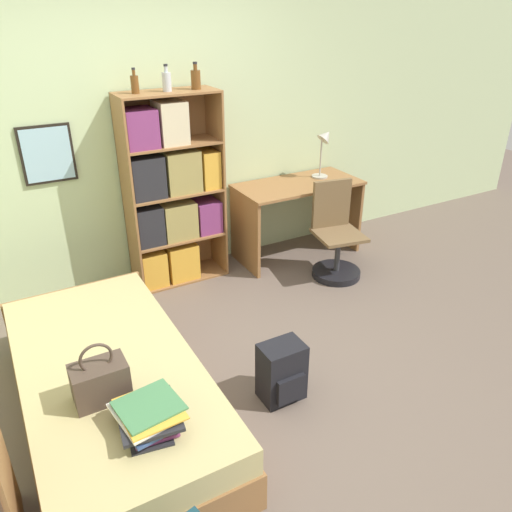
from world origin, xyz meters
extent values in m
plane|color=#66564C|center=(0.00, 0.00, 0.00)|extent=(14.00, 14.00, 0.00)
cube|color=beige|center=(0.00, 1.70, 1.30)|extent=(10.00, 0.06, 2.60)
cube|color=black|center=(-0.68, 1.66, 1.25)|extent=(0.39, 0.02, 0.45)
cube|color=#99C1D6|center=(-0.68, 1.65, 1.25)|extent=(0.35, 0.01, 0.41)
cube|color=olive|center=(-0.75, 0.00, 0.12)|extent=(0.99, 2.03, 0.24)
cube|color=tan|center=(-0.75, 0.00, 0.33)|extent=(0.96, 2.00, 0.17)
cube|color=olive|center=(-0.75, 0.99, 0.21)|extent=(0.99, 0.04, 0.41)
cube|color=#47382D|center=(-0.85, -0.28, 0.52)|extent=(0.29, 0.18, 0.22)
torus|color=#47382D|center=(-0.85, -0.28, 0.68)|extent=(0.17, 0.02, 0.17)
cube|color=#232328|center=(-0.70, -0.59, 0.42)|extent=(0.26, 0.37, 0.01)
cube|color=#7A336B|center=(-0.68, -0.59, 0.43)|extent=(0.24, 0.29, 0.02)
cube|color=gold|center=(-0.68, -0.59, 0.45)|extent=(0.22, 0.30, 0.02)
cube|color=#334C84|center=(-0.70, -0.59, 0.47)|extent=(0.29, 0.34, 0.02)
cube|color=silver|center=(-0.70, -0.59, 0.48)|extent=(0.29, 0.28, 0.01)
cube|color=#232328|center=(-0.69, -0.60, 0.49)|extent=(0.33, 0.36, 0.02)
cube|color=silver|center=(-0.70, -0.59, 0.51)|extent=(0.33, 0.36, 0.01)
cube|color=gold|center=(-0.68, -0.59, 0.52)|extent=(0.30, 0.33, 0.01)
cube|color=#427A4C|center=(-0.68, -0.58, 0.53)|extent=(0.33, 0.31, 0.01)
cube|color=olive|center=(-0.15, 1.47, 0.84)|extent=(0.02, 0.36, 1.67)
cube|color=olive|center=(0.66, 1.47, 0.84)|extent=(0.02, 0.36, 1.67)
cube|color=olive|center=(0.26, 1.65, 0.84)|extent=(0.83, 0.01, 1.67)
cube|color=olive|center=(0.26, 1.47, 0.01)|extent=(0.79, 0.36, 0.02)
cube|color=olive|center=(0.26, 1.47, 0.42)|extent=(0.79, 0.36, 0.02)
cube|color=olive|center=(0.26, 1.47, 0.84)|extent=(0.79, 0.36, 0.02)
cube|color=olive|center=(0.26, 1.47, 1.26)|extent=(0.79, 0.36, 0.02)
cube|color=olive|center=(0.26, 1.47, 1.67)|extent=(0.79, 0.36, 0.02)
cube|color=gold|center=(-0.02, 1.46, 0.18)|extent=(0.22, 0.27, 0.32)
cube|color=gold|center=(0.26, 1.46, 0.18)|extent=(0.27, 0.27, 0.33)
cube|color=#232328|center=(-0.01, 1.46, 0.60)|extent=(0.23, 0.27, 0.34)
cube|color=#99894C|center=(0.26, 1.46, 0.59)|extent=(0.29, 0.27, 0.32)
cube|color=#7A336B|center=(0.53, 1.46, 0.57)|extent=(0.22, 0.27, 0.29)
cube|color=#232328|center=(0.01, 1.46, 1.02)|extent=(0.28, 0.27, 0.35)
cube|color=#99894C|center=(0.32, 1.46, 1.02)|extent=(0.30, 0.27, 0.36)
cube|color=gold|center=(0.57, 1.46, 1.01)|extent=(0.15, 0.27, 0.32)
cube|color=#7A336B|center=(0.00, 1.46, 1.41)|extent=(0.25, 0.27, 0.30)
cube|color=beige|center=(0.26, 1.46, 1.43)|extent=(0.23, 0.27, 0.34)
cylinder|color=brown|center=(0.01, 1.48, 1.74)|extent=(0.06, 0.06, 0.13)
cylinder|color=brown|center=(0.01, 1.48, 1.83)|extent=(0.02, 0.02, 0.04)
cylinder|color=#232328|center=(0.01, 1.48, 1.85)|extent=(0.03, 0.03, 0.01)
cylinder|color=#B7BCC1|center=(0.26, 1.46, 1.75)|extent=(0.07, 0.07, 0.14)
cylinder|color=#B7BCC1|center=(0.26, 1.46, 1.84)|extent=(0.03, 0.03, 0.04)
cylinder|color=#232328|center=(0.26, 1.46, 1.87)|extent=(0.03, 0.03, 0.02)
cylinder|color=brown|center=(0.50, 1.45, 1.75)|extent=(0.08, 0.08, 0.15)
cylinder|color=brown|center=(0.50, 1.45, 1.84)|extent=(0.03, 0.03, 0.05)
cylinder|color=#232328|center=(0.50, 1.45, 1.87)|extent=(0.04, 0.04, 0.02)
cube|color=olive|center=(1.47, 1.36, 0.74)|extent=(1.21, 0.59, 0.02)
cube|color=olive|center=(0.88, 1.36, 0.36)|extent=(0.03, 0.55, 0.73)
cube|color=olive|center=(2.05, 1.36, 0.36)|extent=(0.03, 0.55, 0.73)
cylinder|color=#ADA89E|center=(1.76, 1.41, 0.76)|extent=(0.16, 0.16, 0.02)
cylinder|color=#ADA89E|center=(1.76, 1.41, 0.95)|extent=(0.02, 0.02, 0.37)
cone|color=#ADA89E|center=(1.81, 1.41, 1.16)|extent=(0.17, 0.13, 0.17)
cylinder|color=black|center=(1.54, 0.77, 0.03)|extent=(0.45, 0.45, 0.06)
cylinder|color=#333338|center=(1.54, 0.77, 0.20)|extent=(0.05, 0.05, 0.40)
cube|color=brown|center=(1.54, 0.77, 0.42)|extent=(0.48, 0.48, 0.03)
cube|color=brown|center=(1.58, 0.96, 0.66)|extent=(0.37, 0.11, 0.44)
cube|color=black|center=(0.24, -0.35, 0.20)|extent=(0.28, 0.20, 0.40)
cube|color=black|center=(0.24, -0.46, 0.14)|extent=(0.19, 0.03, 0.18)
camera|label=1|loc=(-1.12, -2.45, 2.28)|focal=35.00mm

